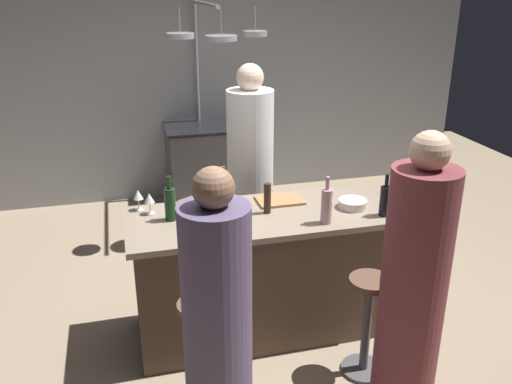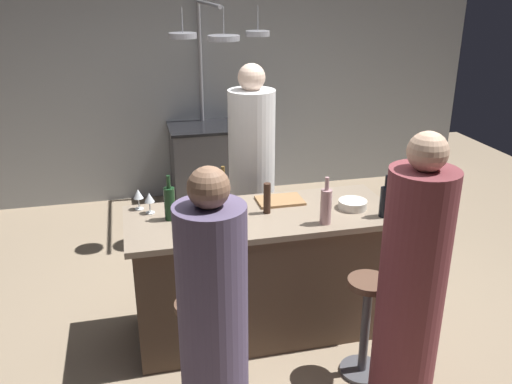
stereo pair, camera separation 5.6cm
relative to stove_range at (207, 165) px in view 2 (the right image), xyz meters
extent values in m
plane|color=gray|center=(0.00, -2.45, -0.45)|extent=(9.00, 9.00, 0.00)
cube|color=#9EA3A8|center=(0.00, 0.40, 0.85)|extent=(6.40, 0.16, 2.60)
cube|color=brown|center=(0.00, -2.45, -0.02)|extent=(1.72, 0.66, 0.86)
cube|color=gray|center=(0.00, -2.45, 0.43)|extent=(1.80, 0.72, 0.04)
cube|color=#47474C|center=(0.00, 0.00, -0.02)|extent=(0.76, 0.60, 0.86)
cube|color=black|center=(0.00, 0.00, 0.43)|extent=(0.80, 0.64, 0.03)
cylinder|color=white|center=(0.13, -1.60, 0.34)|extent=(0.37, 0.37, 1.57)
sphere|color=beige|center=(0.13, -1.60, 1.22)|extent=(0.21, 0.21, 0.21)
cylinder|color=#4C4C51|center=(-0.52, -3.07, -0.11)|extent=(0.06, 0.06, 0.62)
cylinder|color=brown|center=(-0.52, -3.07, 0.21)|extent=(0.26, 0.26, 0.04)
cylinder|color=#594C6B|center=(-0.50, -3.46, 0.26)|extent=(0.34, 0.34, 1.42)
sphere|color=#8C664C|center=(-0.50, -3.46, 1.06)|extent=(0.19, 0.19, 0.19)
cylinder|color=#4C4C51|center=(0.51, -3.07, -0.43)|extent=(0.28, 0.28, 0.02)
cylinder|color=#4C4C51|center=(0.51, -3.07, -0.11)|extent=(0.06, 0.06, 0.62)
cylinder|color=brown|center=(0.51, -3.07, 0.21)|extent=(0.26, 0.26, 0.04)
cylinder|color=brown|center=(0.58, -3.42, 0.30)|extent=(0.36, 0.36, 1.49)
sphere|color=#D8AD8C|center=(0.58, -3.42, 1.13)|extent=(0.20, 0.20, 0.20)
cylinder|color=gray|center=(0.00, 0.25, 0.63)|extent=(0.04, 0.04, 2.15)
cylinder|color=gray|center=(0.00, -0.42, 1.70)|extent=(0.04, 1.33, 0.04)
cylinder|color=gray|center=(-0.30, -0.91, 1.47)|extent=(0.24, 0.24, 0.04)
cylinder|color=gray|center=(-0.30, -0.93, 1.59)|extent=(0.01, 0.01, 0.23)
cylinder|color=gray|center=(0.05, -0.92, 1.44)|extent=(0.28, 0.28, 0.04)
cylinder|color=gray|center=(0.05, -0.93, 1.57)|extent=(0.01, 0.01, 0.26)
cylinder|color=gray|center=(0.35, -0.93, 1.48)|extent=(0.21, 0.21, 0.04)
cylinder|color=gray|center=(0.35, -0.93, 1.59)|extent=(0.01, 0.01, 0.23)
cylinder|color=brown|center=(1.64, -1.45, -0.37)|extent=(0.24, 0.24, 0.16)
sphere|color=#2D6633|center=(1.64, -1.45, -0.11)|extent=(0.36, 0.36, 0.36)
cube|color=#997047|center=(0.18, -2.27, 0.46)|extent=(0.32, 0.22, 0.02)
cylinder|color=#382319|center=(0.04, -2.44, 0.56)|extent=(0.05, 0.05, 0.21)
cylinder|color=#143319|center=(-0.60, -2.39, 0.56)|extent=(0.07, 0.07, 0.22)
cylinder|color=#143319|center=(-0.60, -2.39, 0.71)|extent=(0.03, 0.03, 0.08)
cylinder|color=#B78C8E|center=(0.36, -2.69, 0.57)|extent=(0.07, 0.07, 0.23)
cylinder|color=#B78C8E|center=(0.36, -2.69, 0.72)|extent=(0.03, 0.03, 0.08)
cylinder|color=brown|center=(-0.24, -2.39, 0.58)|extent=(0.07, 0.07, 0.25)
cylinder|color=brown|center=(-0.24, -2.39, 0.75)|extent=(0.03, 0.03, 0.08)
cylinder|color=black|center=(0.78, -2.68, 0.55)|extent=(0.07, 0.07, 0.20)
cylinder|color=black|center=(0.78, -2.68, 0.70)|extent=(0.03, 0.03, 0.08)
cylinder|color=silver|center=(-0.38, -2.59, 0.46)|extent=(0.06, 0.06, 0.01)
cylinder|color=silver|center=(-0.38, -2.59, 0.50)|extent=(0.01, 0.01, 0.07)
cone|color=silver|center=(-0.38, -2.59, 0.57)|extent=(0.07, 0.07, 0.06)
cylinder|color=silver|center=(-0.79, -2.18, 0.46)|extent=(0.06, 0.06, 0.01)
cylinder|color=silver|center=(-0.79, -2.18, 0.50)|extent=(0.01, 0.01, 0.07)
cone|color=silver|center=(-0.79, -2.18, 0.57)|extent=(0.07, 0.07, 0.06)
cylinder|color=silver|center=(-0.72, -2.26, 0.46)|extent=(0.06, 0.06, 0.01)
cylinder|color=silver|center=(-0.72, -2.26, 0.50)|extent=(0.01, 0.01, 0.07)
cone|color=silver|center=(-0.72, -2.26, 0.57)|extent=(0.07, 0.07, 0.06)
cylinder|color=brown|center=(-0.45, -2.31, 0.49)|extent=(0.22, 0.22, 0.07)
cylinder|color=silver|center=(0.63, -2.50, 0.48)|extent=(0.19, 0.19, 0.06)
camera|label=1|loc=(-0.87, -5.63, 1.91)|focal=37.90mm
camera|label=2|loc=(-0.81, -5.65, 1.91)|focal=37.90mm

